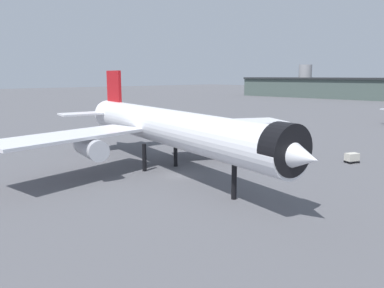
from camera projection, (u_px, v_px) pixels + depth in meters
The scene contains 4 objects.
ground at pixel (177, 176), 61.81m from camera, with size 900.00×900.00×0.00m, color #56565B.
airliner_near_gate at pixel (167, 128), 63.48m from camera, with size 61.31×55.46×17.10m.
terminal_building at pixel (378, 89), 251.72m from camera, with size 200.38×49.24×23.90m.
baggage_cart_trailing at pixel (352, 158), 71.00m from camera, with size 2.51×2.77×1.82m.
Camera 1 is at (46.38, -37.98, 16.13)m, focal length 35.62 mm.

